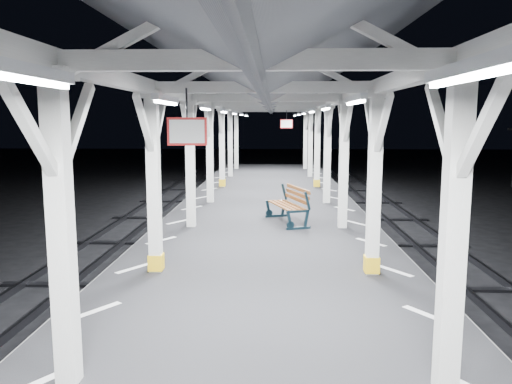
{
  "coord_description": "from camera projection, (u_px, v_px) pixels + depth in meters",
  "views": [
    {
      "loc": [
        0.19,
        -6.96,
        3.8
      ],
      "look_at": [
        -0.21,
        4.17,
        2.2
      ],
      "focal_mm": 35.0,
      "sensor_mm": 36.0,
      "label": 1
    }
  ],
  "objects": [
    {
      "name": "canopy",
      "position": [
        260.0,
        64.0,
        6.76
      ],
      "size": [
        5.4,
        49.0,
        4.65
      ],
      "color": "silver",
      "rests_on": "platform"
    },
    {
      "name": "bench_mid",
      "position": [
        290.0,
        204.0,
        13.71
      ],
      "size": [
        1.21,
        1.94,
        0.99
      ],
      "rotation": [
        0.0,
        0.0,
        0.33
      ],
      "color": "black",
      "rests_on": "platform"
    },
    {
      "name": "ground",
      "position": [
        260.0,
        378.0,
        7.43
      ],
      "size": [
        120.0,
        120.0,
        0.0
      ],
      "primitive_type": "plane",
      "color": "black",
      "rests_on": "ground"
    },
    {
      "name": "platform",
      "position": [
        260.0,
        346.0,
        7.36
      ],
      "size": [
        6.0,
        50.0,
        1.0
      ],
      "primitive_type": "cube",
      "color": "black",
      "rests_on": "ground"
    },
    {
      "name": "hazard_stripes_right",
      "position": [
        429.0,
        316.0,
        7.2
      ],
      "size": [
        1.0,
        48.0,
        0.01
      ],
      "primitive_type": "cube",
      "color": "silver",
      "rests_on": "platform"
    },
    {
      "name": "hazard_stripes_left",
      "position": [
        95.0,
        311.0,
        7.38
      ],
      "size": [
        1.0,
        48.0,
        0.01
      ],
      "primitive_type": "cube",
      "color": "silver",
      "rests_on": "platform"
    }
  ]
}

